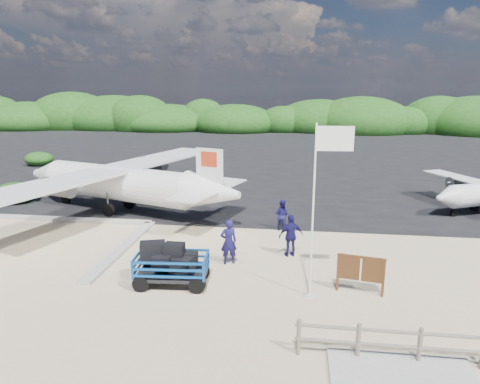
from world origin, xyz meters
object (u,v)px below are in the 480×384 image
object	(u,v)px
aircraft_large	(464,166)
crew_a	(229,242)
crew_c	(291,236)
crew_b	(282,215)
flagpole	(309,296)
aircraft_small	(152,146)
signboard	(359,293)
baggage_cart	(173,285)

from	to	relation	value
aircraft_large	crew_a	bearing A→B (deg)	72.82
crew_c	aircraft_large	size ratio (longest dim) A/B	0.11
crew_b	aircraft_large	xyz separation A→B (m)	(15.37, 19.64, -0.77)
crew_a	crew_c	distance (m)	2.65
flagpole	crew_a	bearing A→B (deg)	143.33
aircraft_large	aircraft_small	size ratio (longest dim) A/B	2.38
aircraft_large	aircraft_small	xyz separation A→B (m)	(-32.06, 9.61, 0.00)
crew_a	crew_b	size ratio (longest dim) A/B	1.19
crew_a	aircraft_large	distance (m)	29.62
crew_b	crew_c	world-z (taller)	crew_c
flagpole	crew_a	world-z (taller)	flagpole
signboard	baggage_cart	bearing A→B (deg)	-166.68
flagpole	aircraft_large	bearing A→B (deg)	61.75
crew_a	crew_c	size ratio (longest dim) A/B	1.03
flagpole	aircraft_small	world-z (taller)	flagpole
aircraft_large	signboard	bearing A→B (deg)	82.81
baggage_cart	crew_b	size ratio (longest dim) A/B	1.76
flagpole	signboard	xyz separation A→B (m)	(1.67, 0.41, 0.00)
aircraft_large	aircraft_small	bearing A→B (deg)	1.83
crew_a	flagpole	bearing A→B (deg)	119.56
signboard	aircraft_small	bearing A→B (deg)	129.93
crew_b	signboard	bearing A→B (deg)	137.99
signboard	aircraft_small	xyz separation A→B (m)	(-19.56, 35.56, 0.00)
signboard	crew_c	xyz separation A→B (m)	(-2.38, 3.02, 0.89)
flagpole	crew_a	xyz separation A→B (m)	(-3.11, 2.32, 0.91)
flagpole	crew_b	xyz separation A→B (m)	(-1.20, 6.72, 0.77)
signboard	crew_b	xyz separation A→B (m)	(-2.88, 6.31, 0.77)
crew_c	aircraft_small	distance (m)	36.81
flagpole	aircraft_small	xyz separation A→B (m)	(-17.89, 35.97, 0.00)
crew_a	aircraft_small	xyz separation A→B (m)	(-14.78, 33.65, -0.91)
baggage_cart	aircraft_large	bearing A→B (deg)	50.10
baggage_cart	crew_a	xyz separation A→B (m)	(1.66, 2.15, 0.91)
flagpole	signboard	world-z (taller)	flagpole
baggage_cart	aircraft_small	bearing A→B (deg)	106.08
aircraft_small	crew_c	bearing A→B (deg)	92.98
crew_b	aircraft_large	size ratio (longest dim) A/B	0.09
flagpole	aircraft_small	distance (m)	40.17
baggage_cart	crew_a	size ratio (longest dim) A/B	1.48
crew_a	aircraft_large	bearing A→B (deg)	-149.47
crew_a	crew_c	bearing A→B (deg)	-179.03
baggage_cart	signboard	world-z (taller)	signboard
crew_c	baggage_cart	bearing A→B (deg)	15.88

